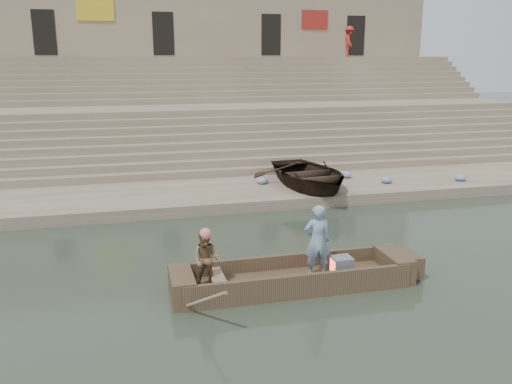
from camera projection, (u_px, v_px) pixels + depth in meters
name	position (u px, v px, depth m)	size (l,w,h in m)	color
ground	(339.00, 282.00, 12.42)	(120.00, 120.00, 0.00)	#2B3729
lower_landing	(256.00, 192.00, 19.89)	(32.00, 4.00, 0.40)	gray
mid_landing	(220.00, 134.00, 26.64)	(32.00, 3.00, 2.80)	gray
upper_landing	(200.00, 100.00, 32.93)	(32.00, 3.00, 5.20)	gray
ghat_steps	(215.00, 122.00, 28.13)	(32.00, 11.00, 5.20)	gray
building_wall	(191.00, 51.00, 35.94)	(32.00, 5.07, 11.20)	#9C8869
main_rowboat	(293.00, 282.00, 12.14)	(5.00, 1.30, 0.22)	brown
rowboat_trim	(301.00, 274.00, 12.14)	(6.04, 2.63, 1.98)	brown
standing_man	(317.00, 241.00, 12.04)	(0.62, 0.41, 1.71)	navy
rowing_man	(206.00, 260.00, 11.47)	(0.63, 0.49, 1.31)	#26733B
television	(341.00, 265.00, 12.35)	(0.46, 0.42, 0.40)	slate
beached_rowboat	(309.00, 174.00, 19.77)	(3.38, 4.73, 0.98)	#2D2116
pedestrian	(349.00, 41.00, 33.47)	(1.22, 0.70, 1.89)	#AD241D
cloth_bundles	(364.00, 178.00, 20.77)	(8.22, 2.04, 0.26)	#3F5999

